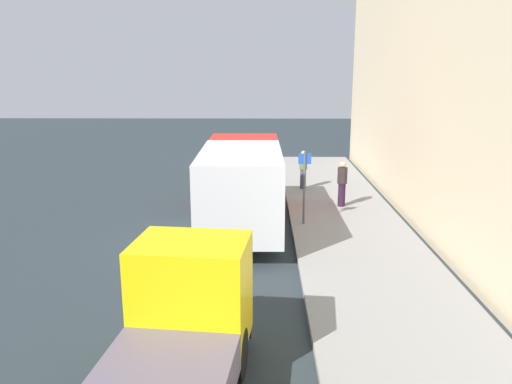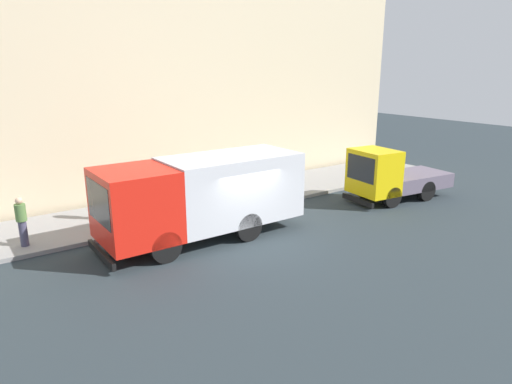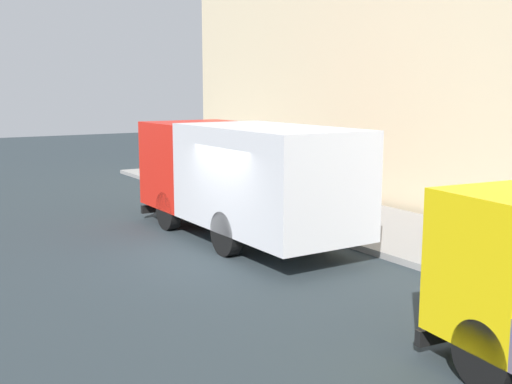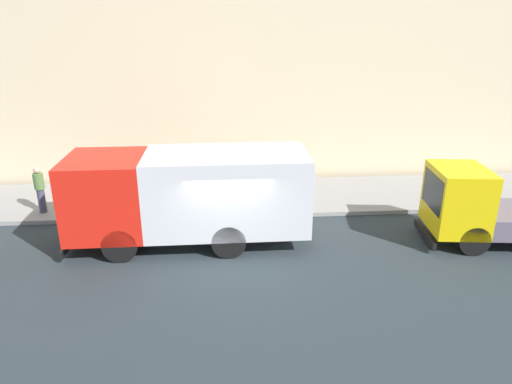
{
  "view_description": "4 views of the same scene",
  "coord_description": "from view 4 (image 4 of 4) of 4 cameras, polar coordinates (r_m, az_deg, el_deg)",
  "views": [
    {
      "loc": [
        1.97,
        -15.88,
        5.53
      ],
      "look_at": [
        1.77,
        0.85,
        1.42
      ],
      "focal_mm": 36.09,
      "sensor_mm": 36.0,
      "label": 1
    },
    {
      "loc": [
        -12.42,
        8.55,
        6.05
      ],
      "look_at": [
        0.9,
        -0.83,
        1.5
      ],
      "focal_mm": 31.77,
      "sensor_mm": 36.0,
      "label": 2
    },
    {
      "loc": [
        -6.63,
        -12.14,
        3.79
      ],
      "look_at": [
        1.47,
        0.83,
        1.26
      ],
      "focal_mm": 43.7,
      "sensor_mm": 36.0,
      "label": 3
    },
    {
      "loc": [
        -12.24,
        0.13,
        6.64
      ],
      "look_at": [
        1.28,
        -0.87,
        1.65
      ],
      "focal_mm": 32.3,
      "sensor_mm": 36.0,
      "label": 4
    }
  ],
  "objects": [
    {
      "name": "ground",
      "position": [
        13.93,
        -3.24,
        -8.31
      ],
      "size": [
        80.0,
        80.0,
        0.0
      ],
      "primitive_type": "plane",
      "color": "#273035"
    },
    {
      "name": "small_flatbed_truck",
      "position": [
        16.23,
        26.88,
        -1.93
      ],
      "size": [
        2.57,
        5.28,
        2.47
      ],
      "rotation": [
        0.0,
        0.0,
        -0.11
      ],
      "color": "yellow",
      "rests_on": "ground"
    },
    {
      "name": "street_sign_post",
      "position": [
        16.49,
        -8.47,
        2.39
      ],
      "size": [
        0.44,
        0.08,
        2.55
      ],
      "color": "#4C5156",
      "rests_on": "sidewalk"
    },
    {
      "name": "large_utility_truck",
      "position": [
        14.45,
        -8.31,
        -0.09
      ],
      "size": [
        2.61,
        7.45,
        2.93
      ],
      "rotation": [
        0.0,
        0.0,
        0.01
      ],
      "color": "red",
      "rests_on": "ground"
    },
    {
      "name": "sidewalk",
      "position": [
        18.46,
        -3.57,
        -0.66
      ],
      "size": [
        4.03,
        30.0,
        0.15
      ],
      "primitive_type": "cube",
      "color": "gray",
      "rests_on": "ground"
    },
    {
      "name": "building_facade",
      "position": [
        19.79,
        -4.07,
        17.92
      ],
      "size": [
        0.5,
        30.0,
        11.74
      ],
      "primitive_type": "cube",
      "color": "beige",
      "rests_on": "ground"
    },
    {
      "name": "pedestrian_walking",
      "position": [
        18.56,
        -15.24,
        2.07
      ],
      "size": [
        0.5,
        0.5,
        1.77
      ],
      "rotation": [
        0.0,
        0.0,
        5.85
      ],
      "color": "#28162D",
      "rests_on": "sidewalk"
    },
    {
      "name": "pedestrian_standing",
      "position": [
        18.23,
        -25.2,
        0.4
      ],
      "size": [
        0.49,
        0.49,
        1.71
      ],
      "rotation": [
        0.0,
        0.0,
        4.04
      ],
      "color": "#43425B",
      "rests_on": "sidewalk"
    }
  ]
}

